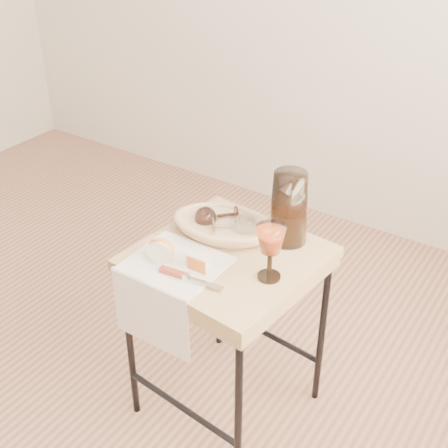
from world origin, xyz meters
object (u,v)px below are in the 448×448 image
Objects in this scene: wine_goblet at (270,253)px; goblet_lying_a at (219,216)px; apple_half at (161,249)px; table_knife at (188,277)px; bread_basket at (223,227)px; goblet_lying_b at (232,226)px; pitcher at (289,207)px; side_table at (227,335)px; tea_towel at (176,264)px.

goblet_lying_a is at bearing 152.46° from wine_goblet.
apple_half is 0.14m from table_knife.
bread_basket is 0.06m from goblet_lying_b.
wine_goblet is at bearing -38.13° from bread_basket.
apple_half is at bearing -107.74° from pitcher.
pitcher is (0.15, 0.10, 0.07)m from goblet_lying_b.
table_knife is at bearing -95.23° from side_table.
tea_towel is at bearing -102.95° from pitcher.
bread_basket is at bearing -135.81° from pitcher.
goblet_lying_b is (0.04, -0.02, 0.03)m from bread_basket.
pitcher is 0.40m from table_knife.
goblet_lying_b is at bearing -125.14° from pitcher.
bread_basket is at bearing 129.91° from side_table.
table_knife reaches higher than tea_towel.
apple_half is (-0.11, -0.22, -0.01)m from goblet_lying_b.
goblet_lying_b is 0.72× the size of wine_goblet.
goblet_lying_a reaches higher than apple_half.
bread_basket is (-0.08, 0.09, 0.36)m from side_table.
table_knife is (-0.13, -0.36, -0.11)m from pitcher.
goblet_lying_a reaches higher than table_knife.
tea_towel is at bearing -146.74° from goblet_lying_b.
tea_towel is 0.40m from pitcher.
pitcher is (0.22, 0.31, 0.12)m from tea_towel.
wine_goblet is (0.27, 0.10, 0.09)m from tea_towel.
goblet_lying_a is 0.42× the size of pitcher.
apple_half is (-0.05, -0.01, 0.04)m from tea_towel.
wine_goblet is (0.25, -0.13, 0.07)m from bread_basket.
wine_goblet reaches higher than goblet_lying_a.
table_knife is at bearing -125.81° from goblet_lying_b.
goblet_lying_b is 0.63× the size of table_knife.
tea_towel is 0.30m from wine_goblet.
side_table is at bearing 53.93° from tea_towel.
goblet_lying_a is at bearing 91.40° from tea_towel.
tea_towel is 2.37× the size of goblet_lying_a.
pitcher is at bearing 11.95° from bread_basket.
side_table is at bearing 167.93° from wine_goblet.
bread_basket is at bearing 53.91° from apple_half.
tea_towel is 1.39× the size of table_knife.
goblet_lying_a is 0.32m from wine_goblet.
bread_basket is 1.07× the size of pitcher.
bread_basket is 0.04m from goblet_lying_a.
table_knife is (0.02, -0.26, -0.04)m from goblet_lying_b.
apple_half is at bearing -135.52° from side_table.
pitcher is at bearing 30.41° from apple_half.
pitcher is at bearing -6.65° from goblet_lying_b.
tea_towel reaches higher than side_table.
goblet_lying_b reaches higher than table_knife.
tea_towel is 0.10m from table_knife.
side_table is 0.42m from goblet_lying_a.
bread_basket is 2.33× the size of goblet_lying_b.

